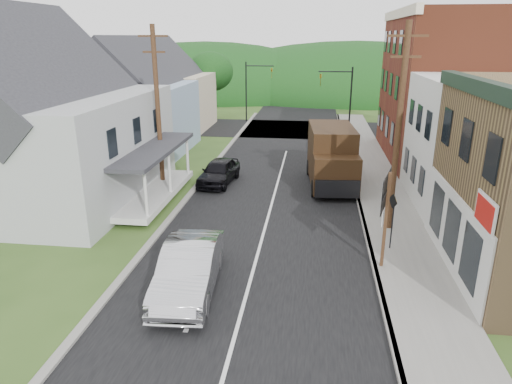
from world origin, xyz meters
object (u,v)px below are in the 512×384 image
(delivery_van, at_px, (332,157))
(warning_sign, at_px, (393,214))
(route_sign_cluster, at_px, (386,206))
(dark_sedan, at_px, (219,172))
(silver_sedan, at_px, (189,269))

(delivery_van, height_order, warning_sign, delivery_van)
(route_sign_cluster, relative_size, warning_sign, 1.55)
(delivery_van, relative_size, route_sign_cluster, 1.71)
(delivery_van, relative_size, warning_sign, 2.65)
(delivery_van, bearing_deg, warning_sign, -80.34)
(dark_sedan, bearing_deg, route_sign_cluster, -43.21)
(silver_sedan, bearing_deg, dark_sedan, 92.99)
(silver_sedan, xyz_separation_m, dark_sedan, (-1.50, 12.12, -0.11))
(delivery_van, bearing_deg, silver_sedan, -116.57)
(silver_sedan, bearing_deg, delivery_van, 63.91)
(route_sign_cluster, bearing_deg, silver_sedan, -144.21)
(delivery_van, distance_m, warning_sign, 8.86)
(silver_sedan, xyz_separation_m, delivery_van, (5.11, 12.65, 0.88))
(dark_sedan, xyz_separation_m, warning_sign, (8.80, -8.06, 0.93))
(dark_sedan, relative_size, route_sign_cluster, 1.17)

